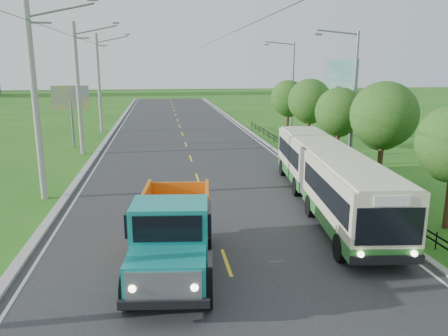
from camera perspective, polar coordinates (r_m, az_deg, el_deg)
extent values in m
plane|color=#246117|center=(15.75, 0.33, -12.28)|extent=(240.00, 240.00, 0.00)
cube|color=#28282B|center=(34.79, -4.61, 1.94)|extent=(14.00, 120.00, 0.02)
cube|color=#9E9E99|center=(35.08, -16.44, 1.64)|extent=(0.40, 120.00, 0.15)
cube|color=#9E9E99|center=(35.94, 6.84, 2.31)|extent=(0.30, 120.00, 0.10)
cube|color=silver|center=(35.01, -15.54, 1.58)|extent=(0.12, 120.00, 0.00)
cube|color=silver|center=(35.82, 6.07, 2.25)|extent=(0.12, 120.00, 0.00)
cube|color=yellow|center=(15.74, 0.33, -12.20)|extent=(0.12, 2.20, 0.00)
cube|color=black|center=(30.53, 11.31, 0.69)|extent=(0.04, 40.00, 0.60)
cylinder|color=gray|center=(23.93, -23.42, 7.87)|extent=(0.32, 0.32, 10.00)
cube|color=slate|center=(23.83, -23.08, 17.07)|extent=(1.20, 0.10, 0.10)
cube|color=slate|center=(23.47, -16.78, 20.32)|extent=(0.50, 0.18, 0.12)
cylinder|color=gray|center=(35.64, -18.51, 9.67)|extent=(0.32, 0.32, 10.00)
cube|color=slate|center=(35.57, -18.15, 15.83)|extent=(1.20, 0.10, 0.10)
cube|color=slate|center=(35.33, -13.92, 17.90)|extent=(0.50, 0.18, 0.12)
cylinder|color=gray|center=(47.49, -16.02, 10.55)|extent=(0.32, 0.32, 10.00)
cube|color=slate|center=(47.44, -15.70, 15.16)|extent=(1.20, 0.10, 0.10)
cube|color=slate|center=(47.26, -12.52, 16.68)|extent=(0.50, 0.18, 0.12)
cylinder|color=#382314|center=(25.59, 19.71, 0.93)|extent=(0.28, 0.28, 3.36)
sphere|color=#204C15|center=(25.21, 20.16, 6.53)|extent=(3.60, 3.60, 3.60)
sphere|color=#204C15|center=(25.83, 19.90, 5.08)|extent=(2.64, 2.64, 2.64)
cylinder|color=#382314|center=(30.94, 14.56, 2.97)|extent=(0.28, 0.28, 3.02)
sphere|color=#204C15|center=(30.64, 14.80, 7.15)|extent=(3.24, 3.24, 3.24)
sphere|color=#204C15|center=(31.24, 14.72, 6.07)|extent=(2.38, 2.38, 2.38)
cylinder|color=#382314|center=(36.46, 10.95, 4.83)|extent=(0.28, 0.28, 3.25)
sphere|color=#204C15|center=(36.19, 11.12, 8.65)|extent=(3.48, 3.48, 3.48)
sphere|color=#204C15|center=(36.79, 11.11, 7.63)|extent=(2.55, 2.55, 2.55)
cylinder|color=#382314|center=(42.13, 8.28, 5.91)|extent=(0.28, 0.28, 3.08)
sphere|color=#204C15|center=(41.90, 8.39, 9.05)|extent=(3.30, 3.30, 3.30)
sphere|color=#204C15|center=(42.49, 8.43, 8.21)|extent=(2.42, 2.42, 2.42)
cylinder|color=slate|center=(30.98, 16.60, 8.44)|extent=(0.20, 0.20, 9.00)
cylinder|color=slate|center=(30.41, 14.66, 16.79)|extent=(2.80, 0.10, 0.34)
cube|color=slate|center=(29.93, 12.25, 16.69)|extent=(0.45, 0.16, 0.12)
cylinder|color=slate|center=(44.06, 8.93, 10.07)|extent=(0.20, 0.20, 9.00)
cylinder|color=slate|center=(43.66, 7.32, 15.88)|extent=(2.80, 0.10, 0.34)
cube|color=slate|center=(43.33, 5.59, 15.74)|extent=(0.45, 0.16, 0.12)
cylinder|color=silver|center=(23.68, 19.10, -3.67)|extent=(0.64, 0.64, 0.40)
sphere|color=#204C15|center=(23.61, 19.14, -3.09)|extent=(0.44, 0.44, 0.44)
cylinder|color=silver|center=(30.75, 12.35, 0.54)|extent=(0.64, 0.64, 0.40)
sphere|color=#204C15|center=(30.70, 12.38, 0.99)|extent=(0.44, 0.44, 0.44)
cylinder|color=silver|center=(38.19, 8.18, 3.14)|extent=(0.64, 0.64, 0.40)
sphere|color=#204C15|center=(38.15, 8.19, 3.51)|extent=(0.44, 0.44, 0.44)
cylinder|color=slate|center=(39.06, -19.18, 5.44)|extent=(0.20, 0.20, 4.00)
cube|color=yellow|center=(38.85, -19.43, 8.65)|extent=(3.00, 0.15, 2.00)
cylinder|color=slate|center=(34.97, 16.25, 5.65)|extent=(0.24, 0.24, 5.00)
cylinder|color=slate|center=(39.54, 13.27, 6.63)|extent=(0.24, 0.24, 5.00)
cube|color=#144C47|center=(37.01, 14.97, 11.25)|extent=(0.20, 6.00, 3.00)
cube|color=#2C6D2B|center=(18.44, 16.28, -6.36)|extent=(3.22, 7.48, 0.53)
cube|color=beige|center=(18.09, 16.53, -2.77)|extent=(3.22, 7.48, 1.87)
cube|color=black|center=(18.09, 16.53, -2.74)|extent=(3.19, 6.91, 0.92)
cube|color=#2C6D2B|center=(25.82, 10.90, -0.50)|extent=(3.16, 7.00, 0.53)
cube|color=beige|center=(25.57, 11.01, 2.11)|extent=(3.16, 7.00, 1.87)
cube|color=black|center=(25.57, 11.01, 2.14)|extent=(3.13, 6.42, 0.92)
cube|color=#4C4C4C|center=(21.96, 13.18, -0.51)|extent=(2.37, 1.22, 2.30)
cube|color=black|center=(14.89, 20.84, -7.18)|extent=(2.17, 0.30, 1.26)
cylinder|color=black|center=(16.20, 14.97, -10.05)|extent=(0.42, 1.03, 1.01)
cylinder|color=black|center=(16.95, 22.16, -9.55)|extent=(0.42, 1.03, 1.01)
cylinder|color=black|center=(20.49, 11.21, -4.89)|extent=(0.42, 1.03, 1.01)
cylinder|color=black|center=(21.08, 17.03, -4.71)|extent=(0.42, 1.03, 1.01)
cylinder|color=black|center=(23.56, 9.44, -2.43)|extent=(0.42, 1.03, 1.01)
cylinder|color=black|center=(24.08, 14.55, -2.34)|extent=(0.42, 1.03, 1.01)
cylinder|color=black|center=(27.80, 7.69, 0.03)|extent=(0.42, 1.03, 1.01)
cylinder|color=black|center=(28.24, 12.06, 0.07)|extent=(0.42, 1.03, 1.01)
cube|color=teal|center=(12.54, -7.55, -13.55)|extent=(2.35, 1.70, 1.05)
cube|color=teal|center=(13.76, -7.01, -8.65)|extent=(2.47, 1.92, 2.10)
cube|color=black|center=(13.57, -7.07, -6.59)|extent=(2.67, 1.63, 0.73)
cube|color=black|center=(14.91, -6.64, -11.01)|extent=(1.72, 6.37, 0.26)
cube|color=#CD6613|center=(16.20, -6.26, -5.03)|extent=(2.74, 3.39, 1.36)
cylinder|color=black|center=(13.14, -12.34, -15.27)|extent=(0.49, 1.19, 1.15)
cylinder|color=black|center=(12.94, -2.34, -15.43)|extent=(0.49, 1.19, 1.15)
cylinder|color=black|center=(16.90, -9.88, -8.52)|extent=(0.49, 1.19, 1.15)
cylinder|color=black|center=(16.74, -2.30, -8.54)|extent=(0.49, 1.19, 1.15)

